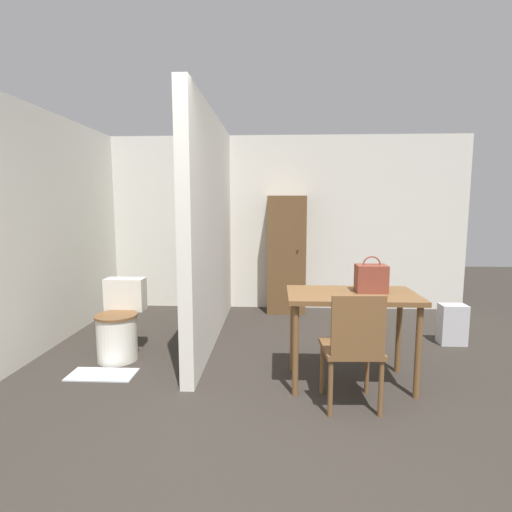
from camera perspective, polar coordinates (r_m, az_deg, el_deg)
name	(u,v)px	position (r m, az deg, el deg)	size (l,w,h in m)	color
ground_plane	(260,492)	(2.48, 0.59, -30.60)	(16.00, 16.00, 0.00)	#2D2823
wall_back	(270,223)	(5.88, 2.07, 4.70)	(5.62, 0.12, 2.50)	silver
wall_left	(32,232)	(4.60, -29.36, 3.00)	(0.12, 4.86, 2.50)	silver
partition_wall	(211,229)	(4.51, -6.39, 3.84)	(0.12, 2.74, 2.50)	silver
dining_table	(352,305)	(3.47, 13.50, -6.89)	(1.08, 0.62, 0.79)	brown
wooden_chair	(353,346)	(3.10, 13.72, -12.33)	(0.44, 0.44, 0.90)	brown
toilet	(119,326)	(4.26, -18.94, -9.38)	(0.41, 0.56, 0.77)	silver
handbag	(371,278)	(3.51, 16.13, -3.06)	(0.25, 0.18, 0.31)	brown
wooden_cabinet	(286,255)	(5.65, 4.34, 0.20)	(0.53, 0.41, 1.64)	brown
bath_mat	(102,375)	(3.99, -21.11, -15.52)	(0.59, 0.29, 0.01)	#B2BCC6
space_heater	(452,324)	(4.92, 26.25, -8.75)	(0.28, 0.18, 0.44)	#BCBCC1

